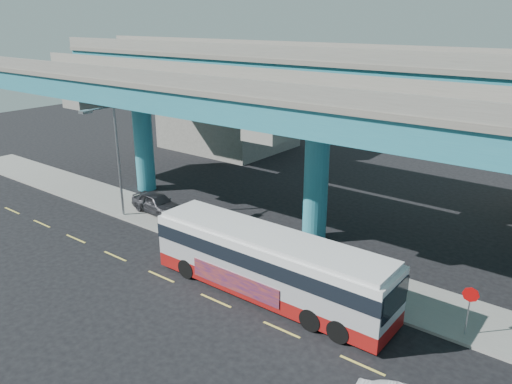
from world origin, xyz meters
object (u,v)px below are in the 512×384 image
Objects in this scene: transit_bus at (269,263)px; parked_car at (157,203)px; street_lamp at (110,146)px; stop_sign at (470,301)px.

parked_car is (-12.84, 3.97, -0.97)m from transit_bus.
stop_sign is at bearing 1.83° from street_lamp.
stop_sign is (21.74, -1.55, 0.95)m from parked_car.
street_lamp is (-14.45, 1.68, 3.40)m from transit_bus.
parked_car is 1.85× the size of stop_sign.
stop_sign is (23.35, 0.74, -3.42)m from street_lamp.
street_lamp reaches higher than transit_bus.
street_lamp is 3.34× the size of stop_sign.
street_lamp reaches higher than parked_car.
stop_sign is at bearing 15.34° from transit_bus.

